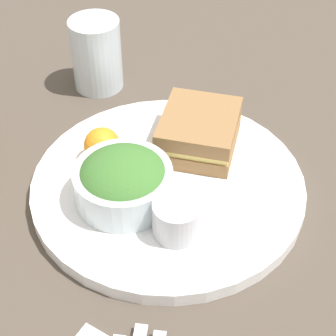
{
  "coord_description": "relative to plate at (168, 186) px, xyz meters",
  "views": [
    {
      "loc": [
        -0.4,
        -0.24,
        0.47
      ],
      "look_at": [
        0.0,
        0.0,
        0.04
      ],
      "focal_mm": 60.0,
      "sensor_mm": 36.0,
      "label": 1
    }
  ],
  "objects": [
    {
      "name": "orange_wedge",
      "position": [
        -0.01,
        0.09,
        0.03
      ],
      "size": [
        0.04,
        0.04,
        0.04
      ],
      "primitive_type": "sphere",
      "color": "orange",
      "rests_on": "plate"
    },
    {
      "name": "drink_glass",
      "position": [
        0.14,
        0.2,
        0.04
      ],
      "size": [
        0.07,
        0.07,
        0.1
      ],
      "primitive_type": "cylinder",
      "color": "silver",
      "rests_on": "ground_plane"
    },
    {
      "name": "ground_plane",
      "position": [
        0.0,
        0.0,
        -0.01
      ],
      "size": [
        4.0,
        4.0,
        0.0
      ],
      "primitive_type": "plane",
      "color": "#4C4238"
    },
    {
      "name": "sandwich",
      "position": [
        0.07,
        0.0,
        0.03
      ],
      "size": [
        0.12,
        0.12,
        0.05
      ],
      "color": "olive",
      "rests_on": "plate"
    },
    {
      "name": "plate",
      "position": [
        0.0,
        0.0,
        0.0
      ],
      "size": [
        0.32,
        0.32,
        0.02
      ],
      "primitive_type": "cylinder",
      "color": "white",
      "rests_on": "ground_plane"
    },
    {
      "name": "salad_bowl",
      "position": [
        -0.05,
        0.03,
        0.03
      ],
      "size": [
        0.11,
        0.11,
        0.06
      ],
      "color": "silver",
      "rests_on": "plate"
    },
    {
      "name": "dressing_cup",
      "position": [
        -0.06,
        -0.05,
        0.03
      ],
      "size": [
        0.05,
        0.05,
        0.04
      ],
      "primitive_type": "cylinder",
      "color": "#B7B7BC",
      "rests_on": "plate"
    }
  ]
}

